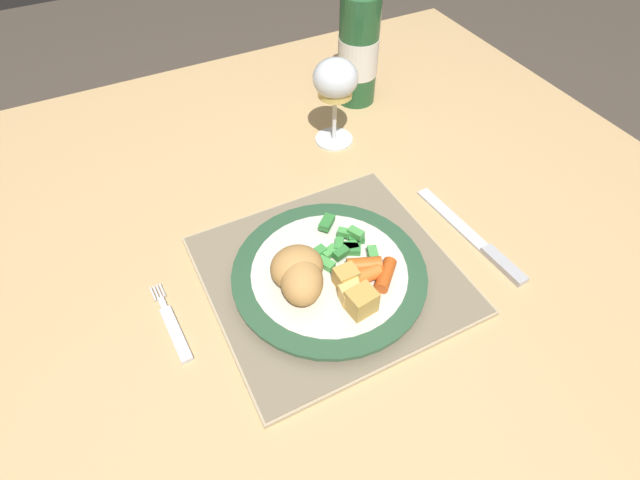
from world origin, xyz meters
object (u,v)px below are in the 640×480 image
(dining_table, at_px, (313,255))
(wine_glass, at_px, (335,83))
(dinner_plate, at_px, (329,275))
(bottle, at_px, (359,43))
(table_knife, at_px, (478,241))
(fork, at_px, (173,327))

(dining_table, relative_size, wine_glass, 7.87)
(dinner_plate, bearing_deg, bottle, 55.83)
(table_knife, distance_m, wine_glass, 0.32)
(dining_table, distance_m, fork, 0.27)
(dining_table, distance_m, table_knife, 0.25)
(table_knife, xyz_separation_m, bottle, (0.03, 0.39, 0.11))
(fork, bearing_deg, bottle, 37.24)
(dining_table, height_order, fork, fork)
(dinner_plate, distance_m, table_knife, 0.22)
(fork, height_order, bottle, bottle)
(wine_glass, xyz_separation_m, bottle, (0.10, 0.09, 0.00))
(fork, height_order, table_knife, table_knife)
(dining_table, height_order, dinner_plate, dinner_plate)
(dinner_plate, height_order, fork, dinner_plate)
(dinner_plate, xyz_separation_m, fork, (-0.20, 0.02, -0.01))
(fork, distance_m, table_knife, 0.41)
(dinner_plate, distance_m, wine_glass, 0.32)
(wine_glass, bearing_deg, dining_table, -127.90)
(table_knife, bearing_deg, dining_table, 138.74)
(dining_table, xyz_separation_m, table_knife, (0.18, -0.15, 0.10))
(dinner_plate, height_order, wine_glass, wine_glass)
(dinner_plate, relative_size, fork, 2.00)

